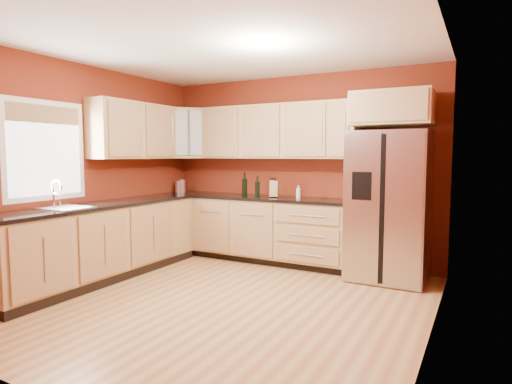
% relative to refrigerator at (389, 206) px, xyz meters
% --- Properties ---
extents(floor, '(4.00, 4.00, 0.00)m').
position_rel_refrigerator_xyz_m(floor, '(-1.35, -1.62, -0.89)').
color(floor, '#A76740').
rests_on(floor, ground).
extents(ceiling, '(4.00, 4.00, 0.00)m').
position_rel_refrigerator_xyz_m(ceiling, '(-1.35, -1.62, 1.71)').
color(ceiling, silver).
rests_on(ceiling, wall_back).
extents(wall_back, '(4.00, 0.04, 2.60)m').
position_rel_refrigerator_xyz_m(wall_back, '(-1.35, 0.38, 0.41)').
color(wall_back, maroon).
rests_on(wall_back, floor).
extents(wall_front, '(4.00, 0.04, 2.60)m').
position_rel_refrigerator_xyz_m(wall_front, '(-1.35, -3.62, 0.41)').
color(wall_front, maroon).
rests_on(wall_front, floor).
extents(wall_left, '(0.04, 4.00, 2.60)m').
position_rel_refrigerator_xyz_m(wall_left, '(-3.35, -1.62, 0.41)').
color(wall_left, maroon).
rests_on(wall_left, floor).
extents(wall_right, '(0.04, 4.00, 2.60)m').
position_rel_refrigerator_xyz_m(wall_right, '(0.65, -1.62, 0.41)').
color(wall_right, maroon).
rests_on(wall_right, floor).
extents(base_cabinets_back, '(2.90, 0.60, 0.88)m').
position_rel_refrigerator_xyz_m(base_cabinets_back, '(-1.90, 0.07, -0.45)').
color(base_cabinets_back, tan).
rests_on(base_cabinets_back, floor).
extents(base_cabinets_left, '(0.60, 2.80, 0.88)m').
position_rel_refrigerator_xyz_m(base_cabinets_left, '(-3.05, -1.62, -0.45)').
color(base_cabinets_left, tan).
rests_on(base_cabinets_left, floor).
extents(countertop_back, '(2.90, 0.62, 0.04)m').
position_rel_refrigerator_xyz_m(countertop_back, '(-1.90, 0.06, 0.01)').
color(countertop_back, black).
rests_on(countertop_back, base_cabinets_back).
extents(countertop_left, '(0.62, 2.80, 0.04)m').
position_rel_refrigerator_xyz_m(countertop_left, '(-3.04, -1.62, 0.01)').
color(countertop_left, black).
rests_on(countertop_left, base_cabinets_left).
extents(upper_cabinets_back, '(2.30, 0.33, 0.75)m').
position_rel_refrigerator_xyz_m(upper_cabinets_back, '(-1.60, 0.21, 0.94)').
color(upper_cabinets_back, tan).
rests_on(upper_cabinets_back, wall_back).
extents(upper_cabinets_left, '(0.33, 1.35, 0.75)m').
position_rel_refrigerator_xyz_m(upper_cabinets_left, '(-3.19, -0.90, 0.94)').
color(upper_cabinets_left, tan).
rests_on(upper_cabinets_left, wall_left).
extents(corner_upper_cabinet, '(0.67, 0.67, 0.75)m').
position_rel_refrigerator_xyz_m(corner_upper_cabinet, '(-3.02, 0.04, 0.94)').
color(corner_upper_cabinet, tan).
rests_on(corner_upper_cabinet, wall_back).
extents(over_fridge_cabinet, '(0.92, 0.60, 0.40)m').
position_rel_refrigerator_xyz_m(over_fridge_cabinet, '(0.00, 0.07, 1.16)').
color(over_fridge_cabinet, tan).
rests_on(over_fridge_cabinet, wall_back).
extents(refrigerator, '(0.90, 0.75, 1.78)m').
position_rel_refrigerator_xyz_m(refrigerator, '(0.00, 0.00, 0.00)').
color(refrigerator, silver).
rests_on(refrigerator, floor).
extents(window, '(0.03, 0.90, 1.00)m').
position_rel_refrigerator_xyz_m(window, '(-3.33, -2.12, 0.66)').
color(window, white).
rests_on(window, wall_left).
extents(sink_faucet, '(0.50, 0.42, 0.30)m').
position_rel_refrigerator_xyz_m(sink_faucet, '(-3.04, -2.12, 0.18)').
color(sink_faucet, white).
rests_on(sink_faucet, countertop_left).
extents(canister_left, '(0.15, 0.15, 0.19)m').
position_rel_refrigerator_xyz_m(canister_left, '(-3.16, 0.09, 0.13)').
color(canister_left, silver).
rests_on(canister_left, countertop_back).
extents(canister_right, '(0.14, 0.14, 0.18)m').
position_rel_refrigerator_xyz_m(canister_right, '(-3.20, 0.05, 0.12)').
color(canister_right, silver).
rests_on(canister_right, countertop_back).
extents(wine_bottle_a, '(0.09, 0.09, 0.33)m').
position_rel_refrigerator_xyz_m(wine_bottle_a, '(-2.01, 0.03, 0.20)').
color(wine_bottle_a, black).
rests_on(wine_bottle_a, countertop_back).
extents(wine_bottle_b, '(0.07, 0.07, 0.29)m').
position_rel_refrigerator_xyz_m(wine_bottle_b, '(-1.78, -0.01, 0.18)').
color(wine_bottle_b, black).
rests_on(wine_bottle_b, countertop_back).
extents(knife_block, '(0.14, 0.13, 0.22)m').
position_rel_refrigerator_xyz_m(knife_block, '(-1.55, 0.05, 0.14)').
color(knife_block, '#A67850').
rests_on(knife_block, countertop_back).
extents(soap_dispenser, '(0.07, 0.07, 0.17)m').
position_rel_refrigerator_xyz_m(soap_dispenser, '(-1.20, 0.08, 0.12)').
color(soap_dispenser, white).
rests_on(soap_dispenser, countertop_back).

